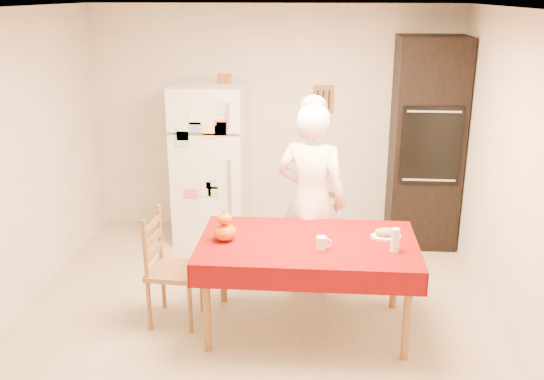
# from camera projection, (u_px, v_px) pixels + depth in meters

# --- Properties ---
(floor) EXTENTS (4.50, 4.50, 0.00)m
(floor) POSITION_uv_depth(u_px,v_px,m) (252.00, 326.00, 4.98)
(floor) COLOR tan
(floor) RESTS_ON ground
(room_shell) EXTENTS (4.02, 4.52, 2.51)m
(room_shell) POSITION_uv_depth(u_px,v_px,m) (250.00, 133.00, 4.47)
(room_shell) COLOR beige
(room_shell) RESTS_ON ground
(refrigerator) EXTENTS (0.75, 0.74, 1.70)m
(refrigerator) POSITION_uv_depth(u_px,v_px,m) (211.00, 163.00, 6.54)
(refrigerator) COLOR white
(refrigerator) RESTS_ON floor
(oven_cabinet) EXTENTS (0.70, 0.62, 2.20)m
(oven_cabinet) POSITION_uv_depth(u_px,v_px,m) (426.00, 143.00, 6.34)
(oven_cabinet) COLOR black
(oven_cabinet) RESTS_ON floor
(dining_table) EXTENTS (1.70, 1.00, 0.76)m
(dining_table) POSITION_uv_depth(u_px,v_px,m) (308.00, 249.00, 4.74)
(dining_table) COLOR brown
(dining_table) RESTS_ON floor
(chair_far) EXTENTS (0.52, 0.50, 0.95)m
(chair_far) POSITION_uv_depth(u_px,v_px,m) (314.00, 230.00, 5.61)
(chair_far) COLOR brown
(chair_far) RESTS_ON floor
(chair_left) EXTENTS (0.43, 0.45, 0.95)m
(chair_left) POSITION_uv_depth(u_px,v_px,m) (167.00, 264.00, 4.92)
(chair_left) COLOR brown
(chair_left) RESTS_ON floor
(seated_woman) EXTENTS (0.73, 0.58, 1.75)m
(seated_woman) POSITION_uv_depth(u_px,v_px,m) (311.00, 201.00, 5.28)
(seated_woman) COLOR white
(seated_woman) RESTS_ON floor
(coffee_mug) EXTENTS (0.08, 0.08, 0.10)m
(coffee_mug) POSITION_uv_depth(u_px,v_px,m) (321.00, 243.00, 4.56)
(coffee_mug) COLOR white
(coffee_mug) RESTS_ON dining_table
(pumpkin_lower) EXTENTS (0.18, 0.18, 0.13)m
(pumpkin_lower) POSITION_uv_depth(u_px,v_px,m) (225.00, 232.00, 4.72)
(pumpkin_lower) COLOR #EC5C05
(pumpkin_lower) RESTS_ON dining_table
(pumpkin_upper) EXTENTS (0.12, 0.12, 0.09)m
(pumpkin_upper) POSITION_uv_depth(u_px,v_px,m) (224.00, 218.00, 4.69)
(pumpkin_upper) COLOR #E45505
(pumpkin_upper) RESTS_ON pumpkin_lower
(wine_glass) EXTENTS (0.07, 0.07, 0.18)m
(wine_glass) POSITION_uv_depth(u_px,v_px,m) (395.00, 240.00, 4.52)
(wine_glass) COLOR white
(wine_glass) RESTS_ON dining_table
(bread_plate) EXTENTS (0.24, 0.24, 0.02)m
(bread_plate) POSITION_uv_depth(u_px,v_px,m) (386.00, 237.00, 4.78)
(bread_plate) COLOR white
(bread_plate) RESTS_ON dining_table
(bread_loaf) EXTENTS (0.18, 0.10, 0.06)m
(bread_loaf) POSITION_uv_depth(u_px,v_px,m) (386.00, 232.00, 4.77)
(bread_loaf) COLOR tan
(bread_loaf) RESTS_ON bread_plate
(spice_jar_left) EXTENTS (0.05, 0.05, 0.10)m
(spice_jar_left) POSITION_uv_depth(u_px,v_px,m) (220.00, 79.00, 6.30)
(spice_jar_left) COLOR brown
(spice_jar_left) RESTS_ON refrigerator
(spice_jar_mid) EXTENTS (0.05, 0.05, 0.10)m
(spice_jar_mid) POSITION_uv_depth(u_px,v_px,m) (226.00, 79.00, 6.30)
(spice_jar_mid) COLOR brown
(spice_jar_mid) RESTS_ON refrigerator
(spice_jar_right) EXTENTS (0.05, 0.05, 0.10)m
(spice_jar_right) POSITION_uv_depth(u_px,v_px,m) (230.00, 79.00, 6.29)
(spice_jar_right) COLOR #925D1A
(spice_jar_right) RESTS_ON refrigerator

